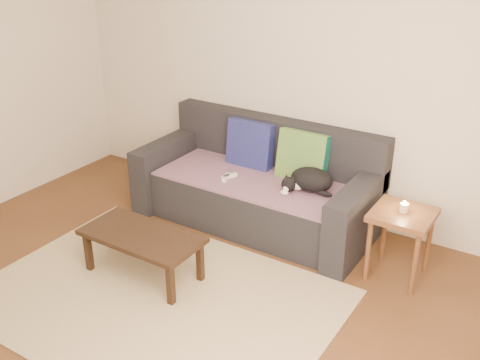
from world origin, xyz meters
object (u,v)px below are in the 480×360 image
object	(u,v)px
cat	(310,180)
wii_remote_a	(226,177)
side_table	(402,224)
sofa	(258,189)
wii_remote_b	(229,176)
coffee_table	(142,239)

from	to	relation	value
cat	wii_remote_a	distance (m)	0.73
wii_remote_a	side_table	world-z (taller)	side_table
sofa	wii_remote_a	size ratio (longest dim) A/B	14.00
wii_remote_b	side_table	xyz separation A→B (m)	(1.53, -0.01, -0.01)
cat	coffee_table	bearing A→B (deg)	-130.58
wii_remote_a	side_table	bearing A→B (deg)	-108.37
coffee_table	wii_remote_b	bearing A→B (deg)	85.32
sofa	side_table	size ratio (longest dim) A/B	3.86
side_table	coffee_table	xyz separation A→B (m)	(-1.62, -1.04, -0.13)
sofa	wii_remote_b	size ratio (longest dim) A/B	14.00
cat	coffee_table	xyz separation A→B (m)	(-0.78, -1.20, -0.21)
sofa	wii_remote_b	world-z (taller)	sofa
wii_remote_a	coffee_table	bearing A→B (deg)	156.34
coffee_table	side_table	bearing A→B (deg)	32.68
cat	wii_remote_a	bearing A→B (deg)	-172.61
side_table	wii_remote_b	bearing A→B (deg)	179.60
sofa	wii_remote_a	distance (m)	0.32
wii_remote_a	coffee_table	distance (m)	1.02
wii_remote_b	coffee_table	bearing A→B (deg)	-161.31
wii_remote_b	wii_remote_a	bearing A→B (deg)	-169.54
sofa	wii_remote_b	xyz separation A→B (m)	(-0.18, -0.18, 0.15)
sofa	side_table	distance (m)	1.37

